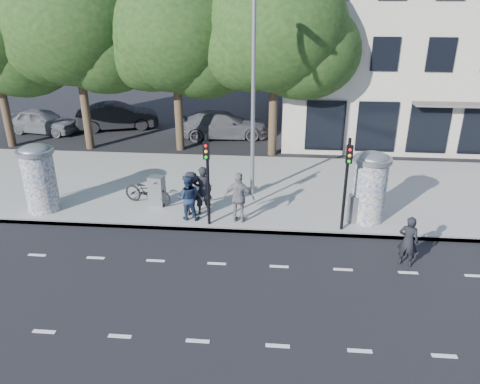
# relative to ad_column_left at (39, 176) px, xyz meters

# --- Properties ---
(ground) EXTENTS (120.00, 120.00, 0.00)m
(ground) POSITION_rel_ad_column_left_xyz_m (7.20, -4.50, -1.54)
(ground) COLOR black
(ground) RESTS_ON ground
(sidewalk) EXTENTS (40.00, 8.00, 0.15)m
(sidewalk) POSITION_rel_ad_column_left_xyz_m (7.20, 3.00, -1.46)
(sidewalk) COLOR gray
(sidewalk) RESTS_ON ground
(curb) EXTENTS (40.00, 0.10, 0.16)m
(curb) POSITION_rel_ad_column_left_xyz_m (7.20, -0.95, -1.46)
(curb) COLOR slate
(curb) RESTS_ON ground
(lane_dash_near) EXTENTS (32.00, 0.12, 0.01)m
(lane_dash_near) POSITION_rel_ad_column_left_xyz_m (7.20, -6.70, -1.53)
(lane_dash_near) COLOR silver
(lane_dash_near) RESTS_ON ground
(lane_dash_far) EXTENTS (32.00, 0.12, 0.01)m
(lane_dash_far) POSITION_rel_ad_column_left_xyz_m (7.20, -3.10, -1.53)
(lane_dash_far) COLOR silver
(lane_dash_far) RESTS_ON ground
(ad_column_left) EXTENTS (1.36, 1.36, 2.65)m
(ad_column_left) POSITION_rel_ad_column_left_xyz_m (0.00, 0.00, 0.00)
(ad_column_left) COLOR beige
(ad_column_left) RESTS_ON sidewalk
(ad_column_right) EXTENTS (1.36, 1.36, 2.65)m
(ad_column_right) POSITION_rel_ad_column_left_xyz_m (12.40, 0.20, 0.00)
(ad_column_right) COLOR beige
(ad_column_right) RESTS_ON sidewalk
(traffic_pole_near) EXTENTS (0.22, 0.31, 3.40)m
(traffic_pole_near) POSITION_rel_ad_column_left_xyz_m (6.60, -0.71, 0.69)
(traffic_pole_near) COLOR black
(traffic_pole_near) RESTS_ON sidewalk
(traffic_pole_far) EXTENTS (0.22, 0.31, 3.40)m
(traffic_pole_far) POSITION_rel_ad_column_left_xyz_m (11.40, -0.71, 0.69)
(traffic_pole_far) COLOR black
(traffic_pole_far) RESTS_ON sidewalk
(street_lamp) EXTENTS (0.25, 0.93, 8.00)m
(street_lamp) POSITION_rel_ad_column_left_xyz_m (8.00, 2.13, 3.26)
(street_lamp) COLOR slate
(street_lamp) RESTS_ON sidewalk
(tree_mid_left) EXTENTS (7.20, 7.20, 9.57)m
(tree_mid_left) POSITION_rel_ad_column_left_xyz_m (-1.30, 8.00, 4.96)
(tree_mid_left) COLOR #38281C
(tree_mid_left) RESTS_ON ground
(tree_near_left) EXTENTS (6.80, 6.80, 8.97)m
(tree_near_left) POSITION_rel_ad_column_left_xyz_m (3.70, 8.20, 4.53)
(tree_near_left) COLOR #38281C
(tree_near_left) RESTS_ON ground
(tree_center) EXTENTS (7.00, 7.00, 9.30)m
(tree_center) POSITION_rel_ad_column_left_xyz_m (8.70, 7.80, 4.77)
(tree_center) COLOR #38281C
(tree_center) RESTS_ON ground
(building) EXTENTS (20.30, 15.85, 12.00)m
(building) POSITION_rel_ad_column_left_xyz_m (19.20, 15.49, 4.46)
(building) COLOR #B1A894
(building) RESTS_ON ground
(ped_a) EXTENTS (1.05, 0.89, 1.83)m
(ped_a) POSITION_rel_ad_column_left_xyz_m (-0.35, 0.10, -0.47)
(ped_a) COLOR black
(ped_a) RESTS_ON sidewalk
(ped_b) EXTENTS (0.79, 0.62, 1.92)m
(ped_b) POSITION_rel_ad_column_left_xyz_m (6.26, 0.17, -0.43)
(ped_b) COLOR black
(ped_b) RESTS_ON sidewalk
(ped_c) EXTENTS (0.84, 0.66, 1.72)m
(ped_c) POSITION_rel_ad_column_left_xyz_m (5.78, -0.30, -0.53)
(ped_c) COLOR #192740
(ped_c) RESTS_ON sidewalk
(ped_d) EXTENTS (1.26, 0.92, 1.74)m
(ped_d) POSITION_rel_ad_column_left_xyz_m (5.83, 0.04, -0.52)
(ped_d) COLOR black
(ped_d) RESTS_ON sidewalk
(ped_e) EXTENTS (1.19, 0.76, 1.92)m
(ped_e) POSITION_rel_ad_column_left_xyz_m (7.68, -0.37, -0.43)
(ped_e) COLOR slate
(ped_e) RESTS_ON sidewalk
(man_road) EXTENTS (0.73, 0.62, 1.70)m
(man_road) POSITION_rel_ad_column_left_xyz_m (13.20, -2.61, -0.69)
(man_road) COLOR black
(man_road) RESTS_ON ground
(bicycle) EXTENTS (1.30, 2.19, 1.09)m
(bicycle) POSITION_rel_ad_column_left_xyz_m (3.90, 0.89, -0.84)
(bicycle) COLOR black
(bicycle) RESTS_ON sidewalk
(cabinet_left) EXTENTS (0.66, 0.53, 1.22)m
(cabinet_left) POSITION_rel_ad_column_left_xyz_m (4.32, 0.79, -0.78)
(cabinet_left) COLOR slate
(cabinet_left) RESTS_ON sidewalk
(cabinet_right) EXTENTS (0.57, 0.47, 1.06)m
(cabinet_right) POSITION_rel_ad_column_left_xyz_m (11.91, -0.03, -0.86)
(cabinet_right) COLOR slate
(cabinet_right) RESTS_ON sidewalk
(car_left) EXTENTS (2.44, 4.54, 1.47)m
(car_left) POSITION_rel_ad_column_left_xyz_m (-5.24, 10.66, -0.80)
(car_left) COLOR slate
(car_left) RESTS_ON ground
(car_mid) EXTENTS (3.12, 5.20, 1.62)m
(car_mid) POSITION_rel_ad_column_left_xyz_m (-0.98, 11.89, -0.73)
(car_mid) COLOR black
(car_mid) RESTS_ON ground
(car_right) EXTENTS (2.86, 5.59, 1.55)m
(car_right) POSITION_rel_ad_column_left_xyz_m (5.72, 10.68, -0.76)
(car_right) COLOR #515358
(car_right) RESTS_ON ground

